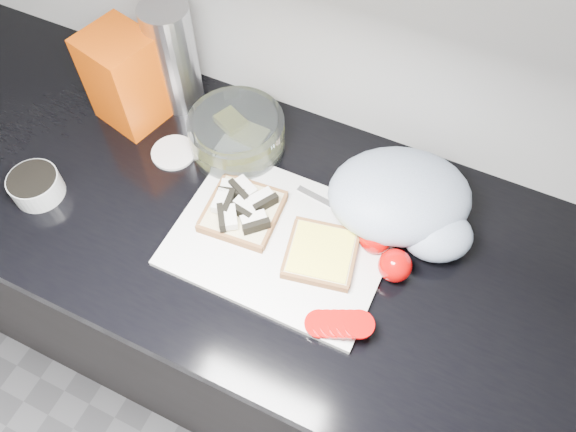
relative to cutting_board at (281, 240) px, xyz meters
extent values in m
cube|color=black|center=(-0.14, 0.03, -0.48)|extent=(3.50, 0.60, 0.86)
cube|color=black|center=(-0.14, 0.03, -0.03)|extent=(3.50, 0.64, 0.04)
cube|color=silver|center=(0.00, 0.00, 0.00)|extent=(0.40, 0.30, 0.01)
cube|color=beige|center=(-0.09, 0.02, 0.02)|extent=(0.15, 0.15, 0.02)
cube|color=white|center=(-0.13, 0.05, 0.03)|extent=(0.05, 0.04, 0.02)
cube|color=black|center=(-0.13, 0.05, 0.03)|extent=(0.05, 0.03, 0.02)
cube|color=white|center=(-0.11, 0.06, 0.04)|extent=(0.05, 0.05, 0.02)
cube|color=black|center=(-0.11, 0.06, 0.04)|extent=(0.05, 0.03, 0.02)
cube|color=white|center=(-0.07, 0.05, 0.03)|extent=(0.05, 0.05, 0.02)
cube|color=black|center=(-0.07, 0.05, 0.03)|extent=(0.04, 0.05, 0.02)
cube|color=white|center=(-0.13, 0.01, 0.04)|extent=(0.03, 0.05, 0.02)
cube|color=black|center=(-0.13, 0.01, 0.04)|extent=(0.02, 0.05, 0.02)
cube|color=white|center=(-0.09, 0.02, 0.03)|extent=(0.05, 0.04, 0.02)
cube|color=black|center=(-0.09, 0.02, 0.03)|extent=(0.05, 0.02, 0.02)
cube|color=white|center=(-0.06, 0.00, 0.04)|extent=(0.05, 0.05, 0.02)
cube|color=black|center=(-0.06, 0.00, 0.04)|extent=(0.05, 0.04, 0.02)
cube|color=white|center=(-0.10, -0.02, 0.04)|extent=(0.05, 0.05, 0.02)
cube|color=black|center=(-0.10, -0.02, 0.04)|extent=(0.04, 0.05, 0.02)
cube|color=beige|center=(0.08, 0.00, 0.01)|extent=(0.15, 0.15, 0.02)
cube|color=#FFF04B|center=(0.08, 0.00, 0.02)|extent=(0.13, 0.13, 0.00)
cylinder|color=#B60404|center=(0.13, -0.13, 0.01)|extent=(0.07, 0.07, 0.01)
cylinder|color=#B60404|center=(0.15, -0.12, 0.01)|extent=(0.06, 0.06, 0.01)
cylinder|color=#B60404|center=(0.16, -0.12, 0.02)|extent=(0.05, 0.05, 0.01)
cylinder|color=#B60404|center=(0.17, -0.11, 0.02)|extent=(0.06, 0.06, 0.01)
cylinder|color=#B60404|center=(0.18, -0.11, 0.03)|extent=(0.06, 0.06, 0.01)
cylinder|color=#B60404|center=(0.20, -0.11, 0.03)|extent=(0.07, 0.07, 0.01)
cube|color=silver|center=(0.04, 0.11, 0.01)|extent=(0.12, 0.03, 0.00)
cube|color=silver|center=(0.13, 0.10, 0.01)|extent=(0.06, 0.02, 0.01)
cylinder|color=#A7ADAD|center=(-0.49, -0.11, 0.02)|extent=(0.10, 0.10, 0.05)
cylinder|color=black|center=(-0.49, -0.11, 0.04)|extent=(0.10, 0.10, 0.01)
cylinder|color=silver|center=(-0.30, 0.10, 0.00)|extent=(0.12, 0.12, 0.01)
cylinder|color=silver|center=(-0.18, 0.17, 0.04)|extent=(0.20, 0.20, 0.08)
cube|color=#FFF04B|center=(-0.20, 0.18, 0.03)|extent=(0.07, 0.07, 0.04)
cube|color=#FBF896|center=(-0.15, 0.17, 0.01)|extent=(0.07, 0.06, 0.02)
cube|color=#E63F03|center=(-0.44, 0.16, 0.10)|extent=(0.16, 0.15, 0.21)
cylinder|color=#B7B7BC|center=(-0.37, 0.24, 0.12)|extent=(0.10, 0.10, 0.24)
ellipsoid|color=#A3B3C8|center=(0.17, 0.16, 0.05)|extent=(0.34, 0.31, 0.12)
ellipsoid|color=#A3B3C8|center=(0.26, 0.11, 0.04)|extent=(0.16, 0.15, 0.08)
sphere|color=#B60404|center=(0.16, 0.07, 0.02)|extent=(0.06, 0.06, 0.06)
sphere|color=#B60404|center=(0.21, 0.03, 0.02)|extent=(0.06, 0.06, 0.06)
sphere|color=#B60404|center=(0.12, 0.11, 0.02)|extent=(0.06, 0.06, 0.06)
camera|label=1|loc=(0.24, -0.48, 0.92)|focal=35.00mm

